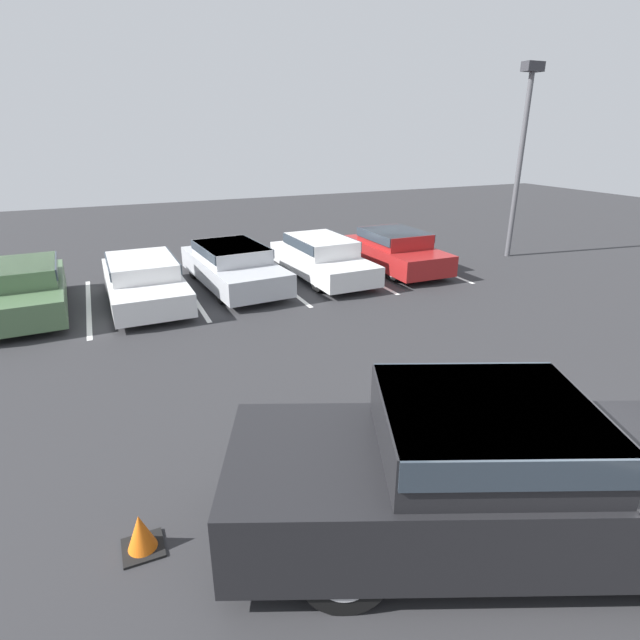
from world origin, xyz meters
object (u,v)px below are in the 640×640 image
object	(u,v)px
parked_sedan_b	(144,278)
traffic_cone	(141,534)
parked_sedan_a	(23,287)
parked_sedan_e	(395,249)
parked_sedan_d	(322,256)
light_post	(523,142)
pickup_truck	(509,473)
parked_sedan_c	(233,264)

from	to	relation	value
parked_sedan_b	traffic_cone	bearing A→B (deg)	-6.99
parked_sedan_a	parked_sedan_e	xyz separation A→B (m)	(10.72, -0.10, -0.00)
parked_sedan_a	parked_sedan_d	size ratio (longest dim) A/B	0.95
parked_sedan_e	traffic_cone	size ratio (longest dim) A/B	9.25
parked_sedan_e	light_post	bearing A→B (deg)	88.49
pickup_truck	traffic_cone	bearing A→B (deg)	-178.21
parked_sedan_d	light_post	bearing A→B (deg)	86.68
light_post	parked_sedan_b	bearing A→B (deg)	179.76
parked_sedan_a	parked_sedan_b	xyz separation A→B (m)	(2.83, -0.19, -0.05)
parked_sedan_e	light_post	size ratio (longest dim) A/B	0.66
pickup_truck	parked_sedan_e	xyz separation A→B (m)	(5.12, 10.49, -0.20)
pickup_truck	parked_sedan_d	xyz separation A→B (m)	(2.53, 10.57, -0.20)
parked_sedan_d	traffic_cone	xyz separation A→B (m)	(-6.26, -9.12, -0.46)
parked_sedan_c	parked_sedan_e	distance (m)	5.36
parked_sedan_a	traffic_cone	bearing A→B (deg)	9.28
parked_sedan_a	parked_sedan_d	xyz separation A→B (m)	(8.12, -0.02, -0.00)
pickup_truck	parked_sedan_b	world-z (taller)	pickup_truck
pickup_truck	parked_sedan_a	bearing A→B (deg)	140.88
pickup_truck	parked_sedan_d	size ratio (longest dim) A/B	1.39
pickup_truck	parked_sedan_c	world-z (taller)	pickup_truck
pickup_truck	parked_sedan_d	bearing A→B (deg)	99.59
parked_sedan_a	traffic_cone	xyz separation A→B (m)	(1.87, -9.14, -0.46)
parked_sedan_d	pickup_truck	bearing A→B (deg)	-14.99
parked_sedan_b	parked_sedan_c	size ratio (longest dim) A/B	0.96
parked_sedan_b	light_post	bearing A→B (deg)	88.94
parked_sedan_a	parked_sedan_e	bearing A→B (deg)	87.22
parked_sedan_a	parked_sedan_b	size ratio (longest dim) A/B	0.93
parked_sedan_c	parked_sedan_a	bearing A→B (deg)	-92.31
parked_sedan_d	parked_sedan_e	world-z (taller)	parked_sedan_e
traffic_cone	light_post	bearing A→B (deg)	33.16
pickup_truck	parked_sedan_e	distance (m)	11.68
parked_sedan_c	light_post	size ratio (longest dim) A/B	0.76
parked_sedan_a	parked_sedan_c	xyz separation A→B (m)	(5.36, 0.19, -0.02)
parked_sedan_d	traffic_cone	size ratio (longest dim) A/B	10.01
light_post	traffic_cone	world-z (taller)	light_post
pickup_truck	light_post	size ratio (longest dim) A/B	0.99
parked_sedan_e	traffic_cone	bearing A→B (deg)	-44.10
parked_sedan_a	parked_sedan_b	distance (m)	2.84
parked_sedan_a	parked_sedan_d	bearing A→B (deg)	87.61
pickup_truck	parked_sedan_d	distance (m)	10.87
parked_sedan_b	parked_sedan_a	bearing A→B (deg)	-94.74
pickup_truck	light_post	world-z (taller)	light_post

